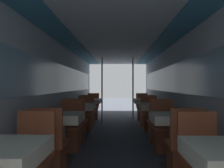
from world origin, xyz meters
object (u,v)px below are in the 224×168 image
at_px(chair_right_far_1, 164,135).
at_px(chair_right_far_2, 150,120).
at_px(chair_left_near_1, 50,155).
at_px(chair_left_near_3, 88,116).
at_px(dining_table_left_2, 81,108).
at_px(chair_left_far_3, 93,111).
at_px(chair_left_near_2, 77,128).
at_px(dining_table_left_1, 62,120).
at_px(dining_table_left_3, 91,102).
at_px(support_pole_left_3, 102,90).
at_px(dining_table_right_2, 153,109).
at_px(chair_right_far_3, 142,111).
at_px(chair_right_near_2, 158,128).
at_px(chair_left_far_2, 85,119).
at_px(support_pole_right_3, 133,90).
at_px(chair_left_far_1, 70,135).
at_px(chair_right_near_3, 147,116).
at_px(chair_right_near_1, 184,156).
at_px(dining_table_right_3, 144,103).
at_px(dining_table_right_1, 172,121).

distance_m(chair_right_far_1, chair_right_far_2, 1.83).
distance_m(chair_left_near_1, chair_left_near_3, 3.66).
xyz_separation_m(dining_table_left_2, chair_left_far_3, (0.00, 2.42, -0.36)).
bearing_deg(chair_left_near_2, chair_left_far_3, 90.00).
distance_m(dining_table_left_1, dining_table_left_3, 3.66).
distance_m(support_pole_left_3, dining_table_right_2, 2.33).
distance_m(chair_right_far_2, chair_right_far_3, 1.83).
height_order(dining_table_left_1, dining_table_right_2, same).
bearing_deg(chair_right_far_2, chair_right_near_2, 90.00).
relative_size(dining_table_left_3, chair_right_far_1, 0.82).
relative_size(chair_left_near_2, chair_left_far_2, 1.00).
bearing_deg(chair_right_far_2, dining_table_left_3, -35.25).
height_order(chair_left_near_1, chair_left_far_2, same).
height_order(chair_left_near_2, support_pole_right_3, support_pole_right_3).
bearing_deg(chair_left_far_1, chair_left_near_3, -90.00).
xyz_separation_m(chair_left_near_3, chair_right_far_1, (1.75, -2.47, 0.00)).
bearing_deg(chair_right_far_3, chair_right_near_3, 90.00).
bearing_deg(dining_table_right_2, chair_left_near_1, -125.79).
distance_m(chair_left_near_3, chair_right_far_1, 3.03).
xyz_separation_m(chair_left_near_1, dining_table_left_2, (-0.00, 2.42, 0.36)).
distance_m(dining_table_left_1, chair_left_near_3, 3.09).
bearing_deg(dining_table_left_2, chair_left_near_3, 90.00).
relative_size(dining_table_left_2, chair_left_far_2, 0.82).
height_order(chair_left_near_3, chair_right_near_3, same).
bearing_deg(chair_left_near_3, chair_right_near_1, -64.47).
bearing_deg(chair_right_far_3, chair_left_near_3, 34.23).
height_order(chair_right_near_2, dining_table_right_3, chair_right_near_2).
height_order(chair_left_far_3, chair_right_near_2, same).
bearing_deg(chair_right_near_2, dining_table_left_2, 161.21).
bearing_deg(chair_right_far_2, chair_right_near_1, 90.00).
height_order(dining_table_right_2, chair_right_far_3, chair_right_far_3).
bearing_deg(chair_left_near_1, dining_table_left_1, 90.00).
height_order(chair_left_far_2, chair_right_near_2, same).
relative_size(chair_left_far_1, support_pole_right_3, 0.44).
distance_m(chair_right_near_2, chair_right_near_3, 1.83).
relative_size(dining_table_left_1, chair_left_near_3, 0.82).
distance_m(chair_left_near_2, chair_right_near_3, 2.53).
bearing_deg(support_pole_left_3, chair_left_near_3, -121.84).
xyz_separation_m(dining_table_left_1, dining_table_left_3, (0.00, 3.66, 0.00)).
distance_m(dining_table_right_1, chair_right_near_3, 3.09).
height_order(chair_left_near_2, chair_left_far_3, same).
relative_size(dining_table_left_2, support_pole_right_3, 0.36).
xyz_separation_m(chair_left_far_2, support_pole_right_3, (1.38, 1.24, 0.77)).
relative_size(chair_left_far_2, dining_table_left_3, 1.21).
distance_m(chair_left_near_1, support_pole_left_3, 4.34).
distance_m(dining_table_left_1, chair_right_far_3, 4.61).
distance_m(dining_table_left_2, dining_table_right_2, 1.75).
bearing_deg(dining_table_left_2, chair_right_far_3, 54.21).
relative_size(chair_left_near_3, chair_left_far_3, 1.00).
height_order(dining_table_right_1, chair_right_far_2, chair_right_far_2).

